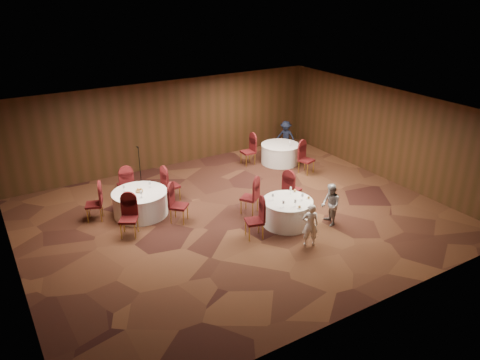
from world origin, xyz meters
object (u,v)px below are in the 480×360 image
table_right (280,154)px  table_left (140,203)px  woman_b (330,205)px  table_main (287,212)px  mic_stand (141,176)px  woman_a (310,225)px  man_c (286,137)px

table_right → table_left: bearing=-167.8°
table_right → woman_b: (-1.62, -4.71, 0.25)m
table_main → table_left: size_ratio=0.89×
table_main → woman_b: 1.25m
table_right → mic_stand: size_ratio=1.00×
woman_a → woman_b: 1.37m
table_main → woman_a: 1.30m
table_main → man_c: 6.11m
man_c → mic_stand: bearing=-118.5°
table_right → table_main: bearing=-123.2°
table_main → woman_b: woman_b is taller
table_left → man_c: bearing=17.6°
mic_stand → woman_b: (3.75, -5.28, 0.21)m
table_main → woman_b: (1.03, -0.66, 0.25)m
table_main → mic_stand: (-2.71, 4.63, 0.04)m
woman_b → table_left: bearing=-109.0°
table_left → woman_b: woman_b is taller
woman_a → man_c: bearing=-94.1°
mic_stand → woman_b: size_ratio=1.17×
table_main → man_c: (3.57, 4.96, 0.27)m
table_left → man_c: size_ratio=1.27×
woman_a → table_main: bearing=-71.6°
table_right → mic_stand: (-5.37, 0.58, 0.04)m
table_left → woman_a: size_ratio=1.35×
table_left → woman_b: size_ratio=1.32×
mic_stand → woman_a: (2.52, -5.89, 0.19)m
mic_stand → table_right: bearing=-6.1°
table_right → man_c: (0.92, 0.90, 0.27)m
woman_a → woman_b: size_ratio=0.98×
table_main → table_right: 4.84m
table_main → table_left: same height
woman_a → woman_b: (1.23, 0.61, 0.02)m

